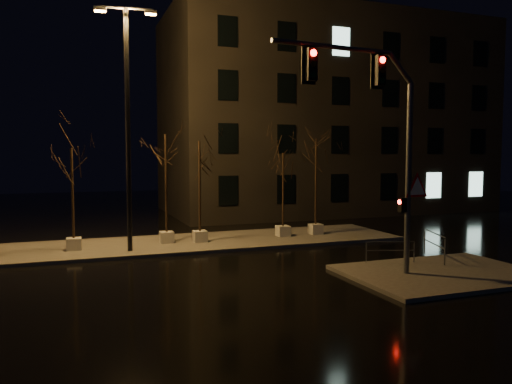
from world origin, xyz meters
name	(u,v)px	position (x,y,z in m)	size (l,w,h in m)	color
ground	(221,271)	(0.00, 0.00, 0.00)	(90.00, 90.00, 0.00)	black
median	(187,243)	(0.00, 6.00, 0.07)	(22.00, 5.00, 0.15)	#474540
sidewalk_corner	(442,273)	(7.50, -3.50, 0.07)	(7.00, 5.00, 0.15)	#474540
building	(324,117)	(14.00, 18.00, 7.50)	(25.00, 12.00, 15.00)	black
tree_1	(72,171)	(-5.29, 5.71, 3.75)	(1.80, 1.80, 4.75)	#B3B2A7
tree_2	(166,158)	(-1.00, 6.10, 4.30)	(1.80, 1.80, 5.47)	#B3B2A7
tree_3	(199,164)	(0.61, 5.79, 4.03)	(1.80, 1.80, 5.12)	#B3B2A7
tree_4	(283,171)	(5.18, 5.97, 3.59)	(1.80, 1.80, 4.53)	#B3B2A7
tree_5	(316,160)	(7.13, 6.00, 4.19)	(1.80, 1.80, 5.33)	#B3B2A7
traffic_signal_mast	(381,130)	(4.81, -3.38, 5.35)	(6.47, 0.65, 7.91)	#585B5F
streetlight_main	(128,112)	(-2.92, 4.61, 6.35)	(2.69, 0.64, 10.75)	black
guard_rail_a	(390,249)	(6.64, -1.50, 0.71)	(1.90, 0.64, 0.86)	#585B5F
guard_rail_b	(434,242)	(8.73, -1.60, 0.87)	(0.83, 2.21, 1.11)	#585B5F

